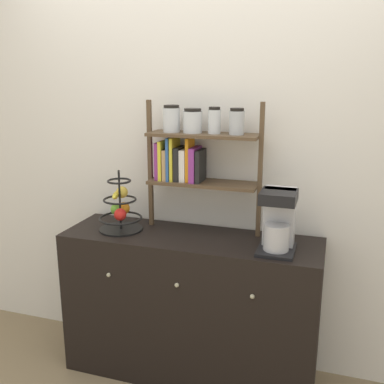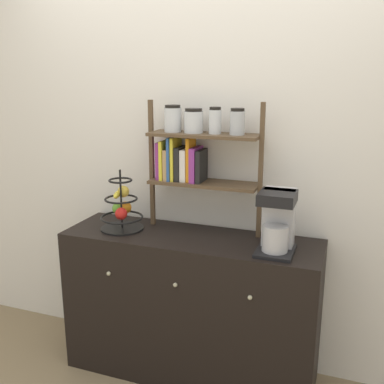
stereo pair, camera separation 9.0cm
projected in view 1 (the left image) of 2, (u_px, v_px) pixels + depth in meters
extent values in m
cube|color=silver|center=(204.00, 155.00, 2.69)|extent=(7.00, 0.05, 2.60)
cube|color=black|center=(190.00, 306.00, 2.66)|extent=(1.48, 0.45, 0.88)
sphere|color=#B2AD8C|center=(109.00, 275.00, 2.51)|extent=(0.02, 0.02, 0.02)
sphere|color=#B2AD8C|center=(177.00, 285.00, 2.39)|extent=(0.02, 0.02, 0.02)
sphere|color=#B2AD8C|center=(252.00, 296.00, 2.26)|extent=(0.02, 0.02, 0.02)
cube|color=black|center=(276.00, 250.00, 2.34)|extent=(0.19, 0.24, 0.02)
cube|color=#B7B7BC|center=(279.00, 216.00, 2.35)|extent=(0.16, 0.09, 0.31)
cylinder|color=#B7B7BC|center=(276.00, 237.00, 2.30)|extent=(0.13, 0.13, 0.14)
cube|color=black|center=(279.00, 197.00, 2.25)|extent=(0.18, 0.19, 0.06)
cylinder|color=black|center=(121.00, 229.00, 2.66)|extent=(0.26, 0.26, 0.01)
cylinder|color=black|center=(120.00, 200.00, 2.62)|extent=(0.01, 0.01, 0.35)
torus|color=black|center=(121.00, 218.00, 2.64)|extent=(0.25, 0.25, 0.01)
torus|color=black|center=(120.00, 200.00, 2.62)|extent=(0.20, 0.20, 0.01)
torus|color=black|center=(119.00, 181.00, 2.59)|extent=(0.14, 0.14, 0.01)
sphere|color=red|center=(120.00, 215.00, 2.59)|extent=(0.07, 0.07, 0.07)
sphere|color=#6BAD33|center=(117.00, 209.00, 2.69)|extent=(0.07, 0.07, 0.07)
sphere|color=orange|center=(124.00, 208.00, 2.70)|extent=(0.08, 0.08, 0.08)
ellipsoid|color=yellow|center=(116.00, 195.00, 2.63)|extent=(0.08, 0.15, 0.04)
sphere|color=gold|center=(122.00, 192.00, 2.65)|extent=(0.07, 0.07, 0.07)
cube|color=brown|center=(150.00, 164.00, 2.66)|extent=(0.02, 0.02, 0.75)
cube|color=brown|center=(260.00, 171.00, 2.47)|extent=(0.02, 0.02, 0.75)
cube|color=brown|center=(203.00, 183.00, 2.59)|extent=(0.63, 0.20, 0.02)
cube|color=brown|center=(203.00, 135.00, 2.52)|extent=(0.63, 0.20, 0.02)
cube|color=#8C338C|center=(160.00, 160.00, 2.64)|extent=(0.03, 0.12, 0.22)
cube|color=yellow|center=(164.00, 160.00, 2.63)|extent=(0.02, 0.15, 0.23)
cube|color=tan|center=(168.00, 164.00, 2.63)|extent=(0.02, 0.15, 0.18)
cube|color=#2D599E|center=(172.00, 158.00, 2.61)|extent=(0.02, 0.16, 0.25)
cube|color=yellow|center=(175.00, 158.00, 2.61)|extent=(0.02, 0.15, 0.25)
cube|color=black|center=(179.00, 163.00, 2.60)|extent=(0.03, 0.14, 0.19)
cube|color=white|center=(185.00, 165.00, 2.60)|extent=(0.03, 0.13, 0.18)
cube|color=orange|center=(190.00, 159.00, 2.58)|extent=(0.02, 0.12, 0.25)
cube|color=#8C338C|center=(195.00, 164.00, 2.58)|extent=(0.03, 0.16, 0.20)
cube|color=black|center=(201.00, 166.00, 2.57)|extent=(0.03, 0.15, 0.18)
cylinder|color=silver|center=(172.00, 120.00, 2.56)|extent=(0.10, 0.10, 0.14)
cylinder|color=black|center=(171.00, 106.00, 2.54)|extent=(0.09, 0.09, 0.02)
cylinder|color=silver|center=(193.00, 122.00, 2.52)|extent=(0.11, 0.11, 0.12)
cylinder|color=black|center=(193.00, 110.00, 2.50)|extent=(0.10, 0.10, 0.02)
cylinder|color=silver|center=(214.00, 122.00, 2.48)|extent=(0.07, 0.07, 0.13)
cylinder|color=black|center=(215.00, 108.00, 2.46)|extent=(0.06, 0.06, 0.02)
cylinder|color=#ADB2B7|center=(237.00, 123.00, 2.44)|extent=(0.08, 0.08, 0.13)
cylinder|color=black|center=(237.00, 110.00, 2.42)|extent=(0.07, 0.07, 0.02)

